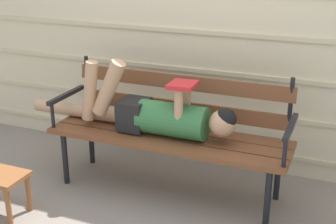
% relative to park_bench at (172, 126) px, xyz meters
% --- Properties ---
extents(ground_plane, '(12.00, 12.00, 0.00)m').
position_rel_park_bench_xyz_m(ground_plane, '(-0.00, -0.24, -0.51)').
color(ground_plane, gray).
extents(house_siding, '(4.84, 0.08, 2.25)m').
position_rel_park_bench_xyz_m(house_siding, '(-0.00, 0.57, 0.61)').
color(house_siding, beige).
rests_on(house_siding, ground).
extents(park_bench, '(1.80, 0.52, 0.93)m').
position_rel_park_bench_xyz_m(park_bench, '(0.00, 0.00, 0.00)').
color(park_bench, brown).
rests_on(park_bench, ground).
extents(reclining_person, '(1.72, 0.27, 0.55)m').
position_rel_park_bench_xyz_m(reclining_person, '(-0.11, -0.07, 0.11)').
color(reclining_person, '#33703D').
extents(footstool, '(0.38, 0.26, 0.31)m').
position_rel_park_bench_xyz_m(footstool, '(-0.96, -0.81, -0.27)').
color(footstool, brown).
rests_on(footstool, ground).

